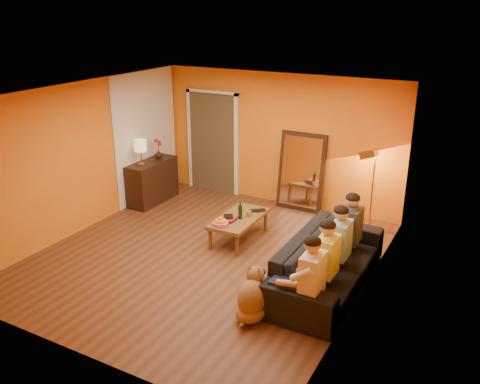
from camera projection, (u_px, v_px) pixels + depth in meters
The scene contains 27 objects.
room_shell at pixel (217, 173), 8.02m from camera, with size 5.00×5.50×2.60m.
white_accent at pixel (146, 136), 10.26m from camera, with size 0.02×1.90×2.58m, color white.
doorway_recess at pixel (216, 142), 10.80m from camera, with size 1.06×0.30×2.10m, color #3F2D19.
door_jamb_left at pixel (190, 140), 10.95m from camera, with size 0.08×0.06×2.20m, color white.
door_jamb_right at pixel (236, 146), 10.45m from camera, with size 0.08×0.06×2.20m, color white.
door_header at pixel (212, 92), 10.33m from camera, with size 1.22×0.06×0.08m, color white.
mirror_frame at pixel (301, 172), 9.82m from camera, with size 0.92×0.06×1.52m, color black.
mirror_glass at pixel (301, 172), 9.79m from camera, with size 0.78×0.02×1.36m, color white.
sideboard at pixel (152, 181), 10.29m from camera, with size 0.44×1.18×0.85m, color black.
table_lamp at pixel (141, 153), 9.81m from camera, with size 0.24×0.24×0.51m, color beige, non-canonical shape.
sofa at pixel (328, 262), 7.20m from camera, with size 0.99×2.52×0.74m, color black.
coffee_table at pixel (239, 228), 8.67m from camera, with size 0.62×1.22×0.42m, color brown, non-canonical shape.
floor_lamp at pixel (372, 191), 8.92m from camera, with size 0.30×0.24×1.44m, color gold, non-canonical shape.
dog at pixel (252, 294), 6.44m from camera, with size 0.38×0.59×0.70m, color olive, non-canonical shape.
person_far_left at pixel (312, 282), 6.23m from camera, with size 0.70×0.44×1.22m, color white, non-canonical shape.
person_mid_left at pixel (327, 263), 6.69m from camera, with size 0.70×0.44×1.22m, color #E1DA4B, non-canonical shape.
person_mid_right at pixel (340, 246), 7.14m from camera, with size 0.70×0.44×1.22m, color #88B0D3, non-canonical shape.
person_far_right at pixel (351, 232), 7.59m from camera, with size 0.70×0.44×1.22m, color #34343A, non-canonical shape.
fruit_bowl at pixel (220, 221), 8.24m from camera, with size 0.26×0.26×0.16m, color #D54B7B, non-canonical shape.
wine_bottle at pixel (240, 210), 8.48m from camera, with size 0.07×0.07×0.31m, color black.
tumbler at pixel (249, 213), 8.62m from camera, with size 0.09×0.09×0.09m, color #B27F3F.
laptop at pixel (258, 211), 8.80m from camera, with size 0.30×0.19×0.02m, color black.
book_lower at pixel (224, 219), 8.51m from camera, with size 0.17×0.23×0.02m, color black.
book_mid at pixel (225, 217), 8.50m from camera, with size 0.19×0.27×0.02m, color red.
book_upper at pixel (224, 217), 8.48m from camera, with size 0.15×0.21×0.02m, color black.
vase at pixel (159, 154), 10.32m from camera, with size 0.17×0.17×0.17m, color black.
flowers at pixel (158, 143), 10.23m from camera, with size 0.17×0.17×0.42m, color red, non-canonical shape.
Camera 1 is at (3.95, -6.15, 3.82)m, focal length 38.00 mm.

